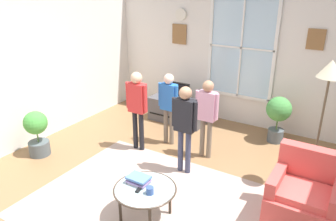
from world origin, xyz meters
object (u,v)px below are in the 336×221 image
object	(u,v)px
cup	(150,191)
armchair	(304,199)
coffee_table	(145,190)
potted_plant_by_window	(278,114)
person_pink_shirt	(207,110)
potted_plant_corner	(37,131)
person_black_shirt	(185,120)
person_red_shirt	(137,102)
remote_near_books	(139,189)
tv_stand	(177,110)
person_blue_shirt	(169,101)
floor_lamp	(329,83)
book_stack	(139,180)
television	(177,90)

from	to	relation	value
cup	armchair	bearing A→B (deg)	32.36
coffee_table	potted_plant_by_window	distance (m)	2.97
cup	person_pink_shirt	world-z (taller)	person_pink_shirt
potted_plant_corner	person_black_shirt	bearing A→B (deg)	19.30
person_red_shirt	potted_plant_corner	xyz separation A→B (m)	(-1.27, -1.01, -0.42)
remote_near_books	person_pink_shirt	xyz separation A→B (m)	(0.01, 1.77, 0.38)
tv_stand	person_blue_shirt	xyz separation A→B (m)	(0.35, -0.91, 0.55)
remote_near_books	person_red_shirt	size ratio (longest dim) A/B	0.10
coffee_table	floor_lamp	world-z (taller)	floor_lamp
potted_plant_corner	floor_lamp	bearing A→B (deg)	18.87
book_stack	armchair	bearing A→B (deg)	26.00
person_pink_shirt	floor_lamp	world-z (taller)	floor_lamp
person_black_shirt	potted_plant_corner	xyz separation A→B (m)	(-2.27, -0.80, -0.41)
coffee_table	person_blue_shirt	world-z (taller)	person_blue_shirt
tv_stand	floor_lamp	size ratio (longest dim) A/B	0.63
book_stack	person_black_shirt	xyz separation A→B (m)	(0.02, 1.09, 0.37)
coffee_table	floor_lamp	xyz separation A→B (m)	(1.57, 1.70, 1.12)
person_blue_shirt	floor_lamp	distance (m)	2.47
potted_plant_corner	potted_plant_by_window	bearing A→B (deg)	38.29
tv_stand	person_blue_shirt	world-z (taller)	person_blue_shirt
tv_stand	armchair	world-z (taller)	armchair
floor_lamp	armchair	bearing A→B (deg)	-87.42
remote_near_books	television	bearing A→B (deg)	111.59
armchair	coffee_table	distance (m)	1.85
coffee_table	person_red_shirt	distance (m)	1.81
tv_stand	remote_near_books	distance (m)	2.99
cup	person_pink_shirt	xyz separation A→B (m)	(-0.14, 1.77, 0.35)
cup	person_black_shirt	distance (m)	1.27
person_black_shirt	book_stack	bearing A→B (deg)	-91.04
tv_stand	floor_lamp	bearing A→B (deg)	-20.62
person_red_shirt	floor_lamp	size ratio (longest dim) A/B	0.75
cup	potted_plant_by_window	xyz separation A→B (m)	(0.69, 2.91, 0.07)
television	person_pink_shirt	xyz separation A→B (m)	(1.10, -1.00, 0.14)
person_pink_shirt	potted_plant_by_window	distance (m)	1.44
coffee_table	person_pink_shirt	xyz separation A→B (m)	(-0.03, 1.72, 0.42)
coffee_table	person_blue_shirt	size ratio (longest dim) A/B	0.59
tv_stand	remote_near_books	world-z (taller)	tv_stand
television	floor_lamp	distance (m)	3.02
armchair	floor_lamp	xyz separation A→B (m)	(-0.04, 0.80, 1.18)
person_red_shirt	floor_lamp	xyz separation A→B (m)	(2.68, 0.34, 0.66)
cup	floor_lamp	world-z (taller)	floor_lamp
book_stack	person_red_shirt	xyz separation A→B (m)	(-0.98, 1.31, 0.38)
person_red_shirt	potted_plant_corner	world-z (taller)	person_red_shirt
book_stack	coffee_table	bearing A→B (deg)	-21.54
coffee_table	floor_lamp	distance (m)	2.57
armchair	cup	bearing A→B (deg)	-147.64
potted_plant_corner	person_red_shirt	bearing A→B (deg)	38.59
person_pink_shirt	floor_lamp	distance (m)	1.75
person_blue_shirt	potted_plant_by_window	distance (m)	1.92
tv_stand	person_blue_shirt	distance (m)	1.12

